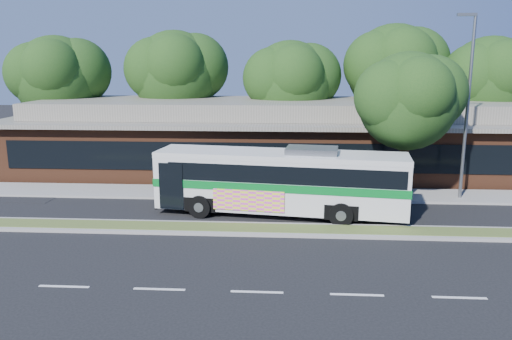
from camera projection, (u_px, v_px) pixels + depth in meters
The scene contains 12 objects.
ground at pixel (265, 236), 19.97m from camera, with size 120.00×120.00×0.00m, color black.
median_strip at pixel (265, 229), 20.54m from camera, with size 26.00×1.10×0.15m, color #425424.
sidewalk at pixel (270, 193), 26.20m from camera, with size 44.00×2.60×0.12m, color gray.
plaza_building at pixel (274, 136), 32.19m from camera, with size 33.20×11.20×4.45m.
lamp_post at pixel (467, 102), 24.20m from camera, with size 0.93×0.18×9.07m.
tree_bg_a at pixel (64, 76), 34.39m from camera, with size 6.47×5.80×8.63m.
tree_bg_b at pixel (182, 72), 34.82m from camera, with size 6.69×6.00×9.00m.
tree_bg_c at pixel (296, 81), 33.46m from camera, with size 6.24×5.60×8.26m.
tree_bg_d at pixel (400, 68), 33.84m from camera, with size 6.91×6.20×9.37m.
tree_bg_e at pixel (495, 79), 32.64m from camera, with size 6.47×5.80×8.50m.
transit_bus at pixel (281, 177), 22.41m from camera, with size 11.44×3.91×3.15m.
sidewalk_tree at pixel (414, 99), 23.75m from camera, with size 5.20×4.66×7.33m.
Camera 1 is at (0.85, -18.94, 6.81)m, focal length 35.00 mm.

